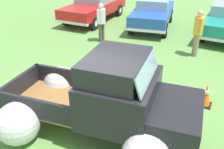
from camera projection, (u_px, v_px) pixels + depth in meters
ground_plane at (93, 127)px, 6.03m from camera, size 80.00×80.00×0.00m
vintage_pickup_truck at (108, 104)px, 5.56m from camera, size 4.78×3.12×1.96m
show_car_0 at (94, 6)px, 13.89m from camera, size 1.89×4.65×1.43m
show_car_1 at (153, 12)px, 12.71m from camera, size 2.40×4.35×1.43m
spectator_0 at (198, 30)px, 9.37m from camera, size 0.46×0.51×1.75m
spectator_1 at (101, 20)px, 10.83m from camera, size 0.40×0.54×1.65m
lane_cone_0 at (206, 95)px, 6.71m from camera, size 0.36×0.36×0.63m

